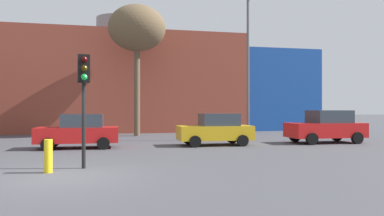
{
  "coord_description": "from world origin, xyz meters",
  "views": [
    {
      "loc": [
        1.4,
        -10.5,
        1.89
      ],
      "look_at": [
        5.58,
        9.05,
        1.96
      ],
      "focal_mm": 33.66,
      "sensor_mm": 36.0,
      "label": 1
    }
  ],
  "objects_px": {
    "bollard_yellow_0": "(48,156)",
    "traffic_light_island": "(84,85)",
    "parked_car_2": "(79,131)",
    "street_lamp": "(248,59)",
    "bare_tree_0": "(137,29)",
    "parked_car_4": "(326,127)",
    "parked_car_3": "(216,129)"
  },
  "relations": [
    {
      "from": "parked_car_2",
      "to": "parked_car_4",
      "type": "xyz_separation_m",
      "value": [
        13.29,
        0.0,
        0.08
      ]
    },
    {
      "from": "traffic_light_island",
      "to": "bare_tree_0",
      "type": "distance_m",
      "value": 14.82
    },
    {
      "from": "parked_car_2",
      "to": "bare_tree_0",
      "type": "relative_size",
      "value": 0.41
    },
    {
      "from": "parked_car_2",
      "to": "bare_tree_0",
      "type": "xyz_separation_m",
      "value": [
        3.22,
        7.57,
        6.73
      ]
    },
    {
      "from": "parked_car_3",
      "to": "bollard_yellow_0",
      "type": "relative_size",
      "value": 3.87
    },
    {
      "from": "parked_car_2",
      "to": "parked_car_4",
      "type": "bearing_deg",
      "value": -180.0
    },
    {
      "from": "parked_car_2",
      "to": "traffic_light_island",
      "type": "distance_m",
      "value": 6.52
    },
    {
      "from": "bollard_yellow_0",
      "to": "street_lamp",
      "type": "bearing_deg",
      "value": 43.21
    },
    {
      "from": "parked_car_3",
      "to": "parked_car_4",
      "type": "height_order",
      "value": "parked_car_4"
    },
    {
      "from": "bare_tree_0",
      "to": "street_lamp",
      "type": "height_order",
      "value": "bare_tree_0"
    },
    {
      "from": "traffic_light_island",
      "to": "bollard_yellow_0",
      "type": "bearing_deg",
      "value": -69.18
    },
    {
      "from": "parked_car_3",
      "to": "street_lamp",
      "type": "height_order",
      "value": "street_lamp"
    },
    {
      "from": "parked_car_2",
      "to": "bollard_yellow_0",
      "type": "relative_size",
      "value": 3.85
    },
    {
      "from": "traffic_light_island",
      "to": "bollard_yellow_0",
      "type": "relative_size",
      "value": 3.66
    },
    {
      "from": "parked_car_3",
      "to": "street_lamp",
      "type": "xyz_separation_m",
      "value": [
        2.71,
        2.41,
        4.12
      ]
    },
    {
      "from": "parked_car_4",
      "to": "parked_car_3",
      "type": "bearing_deg",
      "value": -0.0
    },
    {
      "from": "parked_car_3",
      "to": "bare_tree_0",
      "type": "distance_m",
      "value": 10.76
    },
    {
      "from": "traffic_light_island",
      "to": "street_lamp",
      "type": "xyz_separation_m",
      "value": [
        8.84,
        8.62,
        2.27
      ]
    },
    {
      "from": "parked_car_2",
      "to": "bare_tree_0",
      "type": "bearing_deg",
      "value": -113.02
    },
    {
      "from": "parked_car_2",
      "to": "bollard_yellow_0",
      "type": "distance_m",
      "value": 6.81
    },
    {
      "from": "traffic_light_island",
      "to": "bare_tree_0",
      "type": "relative_size",
      "value": 0.39
    },
    {
      "from": "parked_car_3",
      "to": "parked_car_4",
      "type": "relative_size",
      "value": 0.91
    },
    {
      "from": "bare_tree_0",
      "to": "bollard_yellow_0",
      "type": "height_order",
      "value": "bare_tree_0"
    },
    {
      "from": "traffic_light_island",
      "to": "street_lamp",
      "type": "relative_size",
      "value": 0.41
    },
    {
      "from": "parked_car_3",
      "to": "bollard_yellow_0",
      "type": "bearing_deg",
      "value": 43.77
    },
    {
      "from": "bollard_yellow_0",
      "to": "traffic_light_island",
      "type": "bearing_deg",
      "value": 31.55
    },
    {
      "from": "parked_car_4",
      "to": "bollard_yellow_0",
      "type": "height_order",
      "value": "parked_car_4"
    },
    {
      "from": "parked_car_4",
      "to": "traffic_light_island",
      "type": "distance_m",
      "value": 14.12
    },
    {
      "from": "traffic_light_island",
      "to": "parked_car_3",
      "type": "bearing_deg",
      "value": 124.6
    },
    {
      "from": "traffic_light_island",
      "to": "parked_car_4",
      "type": "bearing_deg",
      "value": 105.57
    },
    {
      "from": "traffic_light_island",
      "to": "street_lamp",
      "type": "height_order",
      "value": "street_lamp"
    },
    {
      "from": "parked_car_4",
      "to": "bollard_yellow_0",
      "type": "bearing_deg",
      "value": 26.7
    }
  ]
}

